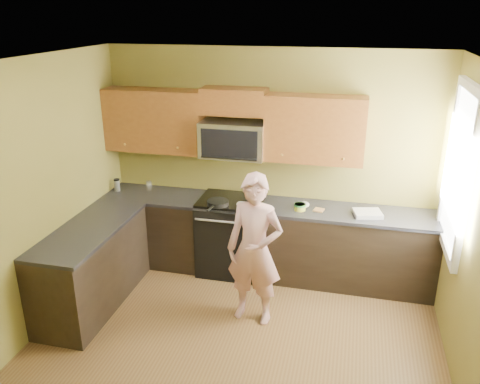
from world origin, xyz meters
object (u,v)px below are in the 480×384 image
(microwave, at_px, (233,156))
(travel_mug, at_px, (118,191))
(stove, at_px, (231,235))
(butter_tub, at_px, (300,210))
(frying_pan, at_px, (218,205))
(woman, at_px, (255,250))

(microwave, distance_m, travel_mug, 1.59)
(microwave, height_order, travel_mug, microwave)
(stove, relative_size, microwave, 1.25)
(butter_tub, bearing_deg, stove, 175.31)
(frying_pan, bearing_deg, butter_tub, 18.05)
(microwave, height_order, butter_tub, microwave)
(stove, bearing_deg, microwave, 90.00)
(stove, distance_m, microwave, 0.98)
(stove, height_order, butter_tub, butter_tub)
(butter_tub, bearing_deg, woman, -111.83)
(stove, bearing_deg, butter_tub, -4.69)
(woman, height_order, butter_tub, woman)
(stove, xyz_separation_m, butter_tub, (0.84, -0.07, 0.45))
(microwave, bearing_deg, woman, -65.32)
(microwave, height_order, frying_pan, microwave)
(stove, height_order, frying_pan, frying_pan)
(woman, height_order, frying_pan, woman)
(woman, xyz_separation_m, butter_tub, (0.35, 0.87, 0.12))
(stove, bearing_deg, frying_pan, -116.46)
(woman, bearing_deg, travel_mug, 162.00)
(frying_pan, relative_size, butter_tub, 3.32)
(microwave, xyz_separation_m, frying_pan, (-0.10, -0.33, -0.50))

